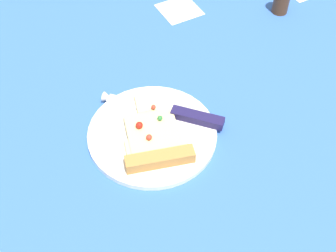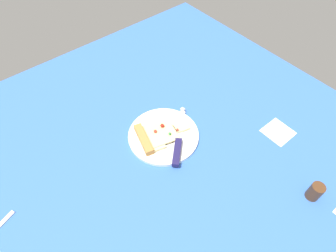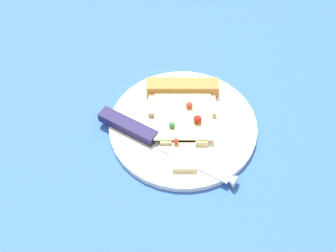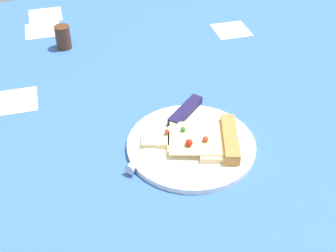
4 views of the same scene
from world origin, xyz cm
name	(u,v)px [view 2 (image 2 of 4)]	position (x,y,z in cm)	size (l,w,h in cm)	color
ground_plane	(167,159)	(-0.01, 0.03, -1.50)	(139.45, 139.45, 3.00)	#3360B7
plate	(164,135)	(-4.27, -7.12, 0.54)	(23.67, 23.67, 1.08)	white
pizza_slice	(156,135)	(-1.77, -7.85, 1.88)	(18.87, 13.55, 2.61)	beige
knife	(179,141)	(-6.13, -1.57, 1.69)	(18.96, 17.93, 2.45)	silver
pepper_shaker	(315,192)	(-23.79, 36.86, 2.89)	(3.72, 3.72, 5.79)	#4C2D19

